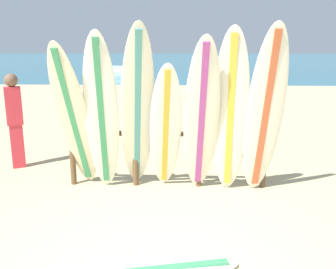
# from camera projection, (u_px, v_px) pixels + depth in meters

# --- Properties ---
(ocean_water) EXTENTS (120.00, 80.00, 0.01)m
(ocean_water) POSITION_uv_depth(u_px,v_px,m) (182.00, 59.00, 59.34)
(ocean_water) COLOR teal
(ocean_water) RESTS_ON ground
(surfboard_rack) EXTENTS (3.12, 0.09, 1.00)m
(surfboard_rack) POSITION_uv_depth(u_px,v_px,m) (167.00, 147.00, 5.79)
(surfboard_rack) COLOR brown
(surfboard_rack) RESTS_ON ground
(surfboard_leaning_far_left) EXTENTS (0.67, 1.03, 2.27)m
(surfboard_leaning_far_left) POSITION_uv_depth(u_px,v_px,m) (74.00, 119.00, 5.44)
(surfboard_leaning_far_left) COLOR beige
(surfboard_leaning_far_left) RESTS_ON ground
(surfboard_leaning_left) EXTENTS (0.56, 0.75, 2.40)m
(surfboard_leaning_left) POSITION_uv_depth(u_px,v_px,m) (102.00, 115.00, 5.36)
(surfboard_leaning_left) COLOR white
(surfboard_leaning_left) RESTS_ON ground
(surfboard_leaning_center_left) EXTENTS (0.69, 1.16, 2.51)m
(surfboard_leaning_center_left) POSITION_uv_depth(u_px,v_px,m) (138.00, 112.00, 5.34)
(surfboard_leaning_center_left) COLOR silver
(surfboard_leaning_center_left) RESTS_ON ground
(surfboard_leaning_center) EXTENTS (0.57, 0.92, 1.98)m
(surfboard_leaning_center) POSITION_uv_depth(u_px,v_px,m) (166.00, 129.00, 5.41)
(surfboard_leaning_center) COLOR white
(surfboard_leaning_center) RESTS_ON ground
(surfboard_leaning_center_right) EXTENTS (0.56, 0.84, 2.34)m
(surfboard_leaning_center_right) POSITION_uv_depth(u_px,v_px,m) (201.00, 118.00, 5.28)
(surfboard_leaning_center_right) COLOR silver
(surfboard_leaning_center_right) RESTS_ON ground
(surfboard_leaning_right) EXTENTS (0.57, 0.65, 2.46)m
(surfboard_leaning_right) POSITION_uv_depth(u_px,v_px,m) (230.00, 114.00, 5.30)
(surfboard_leaning_right) COLOR silver
(surfboard_leaning_right) RESTS_ON ground
(surfboard_leaning_far_right) EXTENTS (0.66, 0.70, 2.51)m
(surfboard_leaning_far_right) POSITION_uv_depth(u_px,v_px,m) (265.00, 113.00, 5.25)
(surfboard_leaning_far_right) COLOR white
(surfboard_leaning_far_right) RESTS_ON ground
(beachgoer_standing) EXTENTS (0.32, 0.28, 1.71)m
(beachgoer_standing) POSITION_uv_depth(u_px,v_px,m) (15.00, 117.00, 6.60)
(beachgoer_standing) COLOR #D8333F
(beachgoer_standing) RESTS_ON ground
(small_boat_offshore) EXTENTS (2.71, 1.13, 0.71)m
(small_boat_offshore) POSITION_uv_depth(u_px,v_px,m) (119.00, 72.00, 26.45)
(small_boat_offshore) COLOR silver
(small_boat_offshore) RESTS_ON ocean_water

